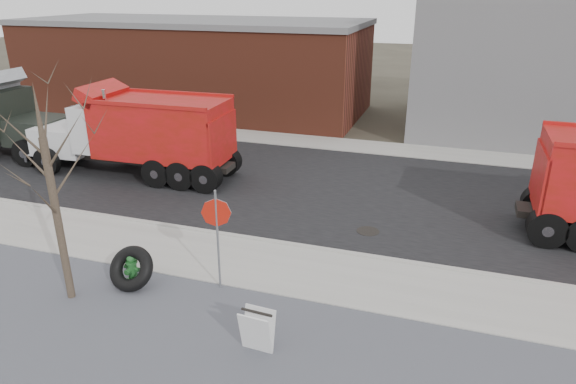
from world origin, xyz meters
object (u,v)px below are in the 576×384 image
(fire_hydrant, at_px, (132,269))
(truck_tire, at_px, (131,269))
(sandwich_board, at_px, (257,331))
(stop_sign, at_px, (217,223))
(dump_truck_red_b, at_px, (138,131))

(fire_hydrant, height_order, truck_tire, truck_tire)
(sandwich_board, bearing_deg, stop_sign, 136.00)
(truck_tire, relative_size, stop_sign, 0.44)
(fire_hydrant, xyz_separation_m, dump_truck_red_b, (-4.27, 7.04, 1.42))
(fire_hydrant, distance_m, truck_tire, 0.24)
(fire_hydrant, bearing_deg, truck_tire, -51.75)
(stop_sign, relative_size, sandwich_board, 2.79)
(stop_sign, distance_m, dump_truck_red_b, 9.25)
(truck_tire, bearing_deg, dump_truck_red_b, 121.28)
(truck_tire, distance_m, sandwich_board, 4.08)
(stop_sign, bearing_deg, fire_hydrant, -162.53)
(stop_sign, bearing_deg, truck_tire, -157.79)
(fire_hydrant, bearing_deg, stop_sign, 17.82)
(truck_tire, bearing_deg, stop_sign, 16.10)
(dump_truck_red_b, bearing_deg, fire_hydrant, 119.77)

